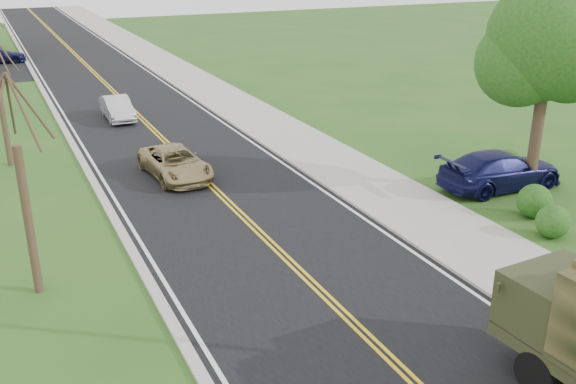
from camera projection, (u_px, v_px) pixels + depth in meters
road at (100, 78)px, 45.80m from camera, size 8.00×120.00×0.01m
curb_right at (157, 73)px, 47.45m from camera, size 0.30×120.00×0.12m
sidewalk_right at (180, 71)px, 48.15m from camera, size 3.20×120.00×0.10m
curb_left at (38, 83)px, 44.12m from camera, size 0.30×120.00×0.10m
leafy_tree at (549, 48)px, 22.98m from camera, size 4.83×4.50×8.10m
bare_tree_a at (25, 203)px, 16.79m from camera, size 1.93×2.26×6.08m
bare_tree_b at (2, 109)px, 26.95m from camera, size 1.83×2.14×5.73m
suv_champagne at (175, 163)px, 26.19m from camera, size 2.37×4.53×1.22m
sedan_silver at (117, 108)px, 34.87m from camera, size 1.33×3.76×1.24m
pickup_navy at (500, 170)px, 24.96m from camera, size 5.19×2.24×1.49m
utility_box_far at (576, 321)px, 15.56m from camera, size 0.64×0.56×0.65m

